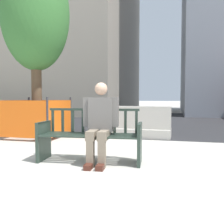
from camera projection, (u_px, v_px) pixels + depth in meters
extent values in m
plane|color=#B7B2A8|center=(64.00, 165.00, 3.97)|extent=(200.00, 200.00, 0.00)
cube|color=#28282B|center=(139.00, 119.00, 12.39)|extent=(120.00, 12.00, 0.01)
cube|color=#28382D|center=(44.00, 141.00, 4.27)|extent=(0.09, 0.52, 0.66)
cube|color=#28382D|center=(140.00, 144.00, 3.99)|extent=(0.09, 0.52, 0.66)
cube|color=#28382D|center=(90.00, 148.00, 4.13)|extent=(0.06, 0.33, 0.45)
cube|color=#28382D|center=(86.00, 137.00, 3.90)|extent=(1.60, 0.19, 0.02)
cube|color=#28382D|center=(88.00, 136.00, 4.01)|extent=(1.60, 0.19, 0.02)
cube|color=#28382D|center=(90.00, 135.00, 4.12)|extent=(1.60, 0.19, 0.02)
cube|color=#28382D|center=(92.00, 134.00, 4.24)|extent=(1.60, 0.19, 0.02)
cube|color=#28382D|center=(93.00, 133.00, 4.35)|extent=(1.60, 0.19, 0.02)
cube|color=#28382D|center=(93.00, 110.00, 4.34)|extent=(1.60, 0.16, 0.04)
cube|color=#28382D|center=(53.00, 121.00, 4.47)|extent=(0.05, 0.03, 0.38)
cube|color=#28382D|center=(63.00, 121.00, 4.44)|extent=(0.05, 0.03, 0.38)
cube|color=#28382D|center=(73.00, 121.00, 4.41)|extent=(0.05, 0.03, 0.38)
cube|color=#28382D|center=(83.00, 121.00, 4.38)|extent=(0.05, 0.03, 0.38)
cube|color=#28382D|center=(93.00, 122.00, 4.35)|extent=(0.05, 0.03, 0.38)
cube|color=#28382D|center=(104.00, 122.00, 4.32)|extent=(0.05, 0.03, 0.38)
cube|color=#28382D|center=(115.00, 122.00, 4.28)|extent=(0.05, 0.03, 0.38)
cube|color=#28382D|center=(125.00, 122.00, 4.25)|extent=(0.05, 0.03, 0.38)
cube|color=#28382D|center=(136.00, 122.00, 4.22)|extent=(0.05, 0.03, 0.38)
cube|color=#28382D|center=(43.00, 122.00, 4.23)|extent=(0.08, 0.46, 0.03)
cube|color=#28382D|center=(140.00, 124.00, 3.95)|extent=(0.08, 0.46, 0.03)
cube|color=#66605B|center=(101.00, 114.00, 4.14)|extent=(0.42, 0.27, 0.56)
sphere|color=tan|center=(101.00, 89.00, 4.10)|extent=(0.21, 0.21, 0.21)
cube|color=#7F705B|center=(93.00, 135.00, 3.96)|extent=(0.17, 0.45, 0.14)
cube|color=#7F705B|center=(104.00, 135.00, 3.93)|extent=(0.17, 0.45, 0.14)
cube|color=#7F705B|center=(90.00, 153.00, 3.80)|extent=(0.12, 0.12, 0.45)
cube|color=#7F705B|center=(102.00, 153.00, 3.77)|extent=(0.12, 0.12, 0.45)
cube|color=#4C2319|center=(89.00, 166.00, 3.74)|extent=(0.13, 0.27, 0.08)
cube|color=#4C2319|center=(101.00, 167.00, 3.71)|extent=(0.13, 0.27, 0.08)
cube|color=#66605B|center=(87.00, 112.00, 4.15)|extent=(0.10, 0.13, 0.48)
cube|color=#66605B|center=(116.00, 112.00, 4.07)|extent=(0.10, 0.13, 0.48)
cube|color=#ADA89E|center=(133.00, 132.00, 6.83)|extent=(2.02, 0.73, 0.24)
cube|color=#ADA89E|center=(133.00, 117.00, 6.80)|extent=(2.01, 0.35, 0.60)
cylinder|color=brown|center=(37.00, 92.00, 6.70)|extent=(0.27, 0.27, 2.47)
ellipsoid|color=#387033|center=(35.00, 14.00, 6.59)|extent=(1.79, 1.79, 3.01)
cylinder|color=#2D2D33|center=(47.00, 120.00, 5.92)|extent=(0.05, 0.05, 1.09)
cylinder|color=#2D2D33|center=(29.00, 115.00, 7.57)|extent=(0.05, 0.05, 1.09)
cylinder|color=#2D2D33|center=(71.00, 116.00, 7.23)|extent=(0.05, 0.05, 1.09)
cube|color=#E05B14|center=(22.00, 119.00, 6.08)|extent=(1.36, 0.03, 0.92)
cube|color=#E05B14|center=(49.00, 116.00, 7.40)|extent=(1.36, 0.03, 0.92)
cube|color=#E05B14|center=(15.00, 117.00, 6.91)|extent=(0.03, 1.36, 0.92)
cube|color=#E05B14|center=(60.00, 118.00, 6.58)|extent=(0.03, 1.36, 0.92)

